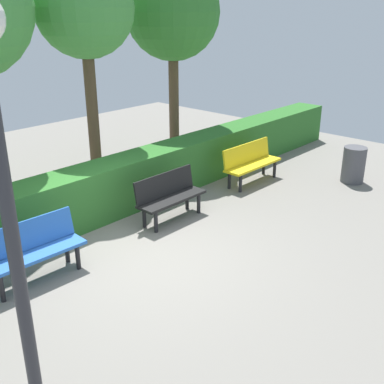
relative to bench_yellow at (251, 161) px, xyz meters
The scene contains 8 objects.
ground_plane 3.89m from the bench_yellow, ahead, with size 17.84×17.84×0.00m, color gray.
bench_yellow is the anchor object (origin of this frame).
bench_black 2.60m from the bench_yellow, ahead, with size 1.41×0.47×0.86m.
bench_blue 5.36m from the bench_yellow, ahead, with size 1.49×0.52×0.86m.
hedge_row 2.79m from the bench_yellow, 20.19° to the right, with size 13.84×0.75×1.00m, color #2D6B28.
tree_near 3.88m from the bench_yellow, 92.08° to the right, with size 2.20×2.20×4.64m.
tree_mid 4.60m from the bench_yellow, 46.12° to the right, with size 1.96×1.96×4.62m.
trash_bin 2.29m from the bench_yellow, 132.30° to the left, with size 0.50×0.50×0.80m, color #4C4C51.
Camera 1 is at (4.38, 5.01, 3.68)m, focal length 43.96 mm.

